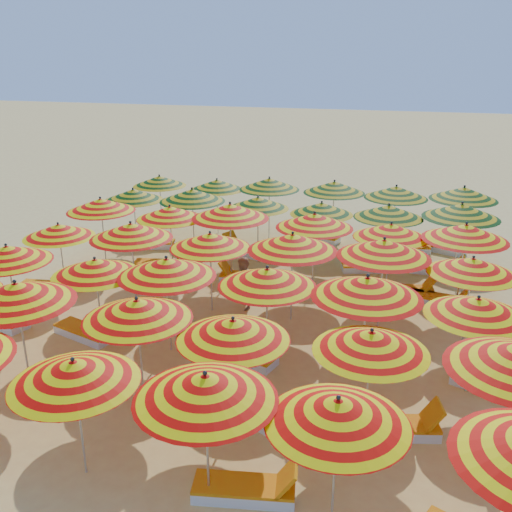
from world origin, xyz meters
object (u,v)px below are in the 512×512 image
umbrella_4 (338,412)px  lounger_14 (439,300)px  umbrella_21 (293,242)px  umbrella_32 (258,203)px  umbrella_15 (267,277)px  umbrella_30 (133,195)px  umbrella_29 (466,232)px  lounger_4 (397,427)px  umbrella_10 (371,342)px  lounger_15 (151,243)px  umbrella_24 (101,205)px  umbrella_36 (159,181)px  umbrella_39 (334,187)px  lounger_13 (406,291)px  umbrella_17 (477,307)px  umbrella_3 (205,387)px  umbrella_2 (74,372)px  umbrella_28 (391,231)px  lounger_20 (408,247)px  beachgoer_b (243,283)px  umbrella_18 (59,231)px  umbrella_19 (131,231)px  lounger_12 (245,277)px  lounger_21 (442,248)px  umbrella_8 (137,310)px  umbrella_12 (7,254)px  umbrella_22 (384,248)px  umbrella_14 (167,268)px  umbrella_23 (472,266)px  umbrella_41 (464,193)px  umbrella_9 (233,330)px  umbrella_38 (269,184)px  umbrella_20 (210,241)px  lounger_6 (2,320)px  lounger_7 (85,332)px  umbrella_31 (192,195)px  lounger_18 (437,269)px  lounger_3 (260,415)px  lounger_11 (161,265)px  lounger_10 (49,287)px  umbrella_40 (396,192)px  umbrella_27 (314,221)px  umbrella_13 (95,267)px  lounger_16 (244,250)px  lounger_17 (369,266)px  umbrella_7 (16,293)px  umbrella_35 (461,211)px

umbrella_4 → lounger_14: (1.79, 9.01, -1.90)m
umbrella_21 → umbrella_32: (-2.23, 4.60, -0.23)m
umbrella_15 → umbrella_30: (-6.84, 6.73, -0.11)m
umbrella_29 → lounger_4: umbrella_29 is taller
umbrella_10 → lounger_15: umbrella_10 is taller
umbrella_24 → lounger_14: bearing=-1.6°
umbrella_36 → umbrella_39: (7.11, 0.14, 0.15)m
umbrella_39 → lounger_13: size_ratio=1.62×
umbrella_17 → umbrella_3: bearing=-133.7°
umbrella_2 → umbrella_4: 4.34m
umbrella_10 → lounger_13: umbrella_10 is taller
umbrella_4 → umbrella_28: (0.25, 9.25, 0.01)m
lounger_20 → beachgoer_b: (-4.42, -6.38, 0.62)m
umbrella_18 → umbrella_19: bearing=-2.5°
umbrella_2 → umbrella_3: 2.31m
lounger_12 → lounger_21: (6.19, 4.76, 0.00)m
umbrella_2 → umbrella_8: 2.34m
umbrella_12 → umbrella_22: umbrella_22 is taller
umbrella_3 → umbrella_18: bearing=136.3°
umbrella_14 → umbrella_23: umbrella_14 is taller
umbrella_12 → umbrella_41: bearing=39.3°
umbrella_28 → umbrella_9: bearing=-109.3°
umbrella_9 → umbrella_39: 11.88m
umbrella_12 → umbrella_38: (4.54, 9.38, 0.08)m
umbrella_20 → lounger_4: size_ratio=1.56×
umbrella_2 → umbrella_20: size_ratio=0.89×
umbrella_8 → lounger_6: 6.00m
umbrella_3 → lounger_13: (2.89, 9.47, -1.98)m
umbrella_18 → umbrella_38: size_ratio=1.04×
umbrella_28 → lounger_12: umbrella_28 is taller
umbrella_17 → lounger_12: 8.19m
umbrella_28 → lounger_7: bearing=-146.5°
umbrella_24 → lounger_15: 2.98m
lounger_6 → umbrella_17: bearing=16.9°
umbrella_22 → umbrella_31: bearing=148.7°
umbrella_15 → umbrella_17: 4.54m
lounger_14 → lounger_18: size_ratio=1.04×
umbrella_22 → lounger_3: (-1.95, -4.84, -2.10)m
lounger_11 → lounger_20: bearing=17.2°
lounger_10 → lounger_12: 6.10m
umbrella_21 → lounger_20: size_ratio=1.53×
umbrella_40 → lounger_15: size_ratio=1.61×
umbrella_32 → umbrella_36: size_ratio=1.08×
umbrella_19 → umbrella_27: 5.42m
umbrella_31 → lounger_6: size_ratio=1.37×
umbrella_13 → lounger_16: (1.58, 7.32, -1.86)m
lounger_13 → umbrella_18: bearing=-174.3°
lounger_17 → umbrella_13: bearing=-148.3°
umbrella_7 → umbrella_29: size_ratio=0.88×
umbrella_35 → lounger_17: bearing=-176.9°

